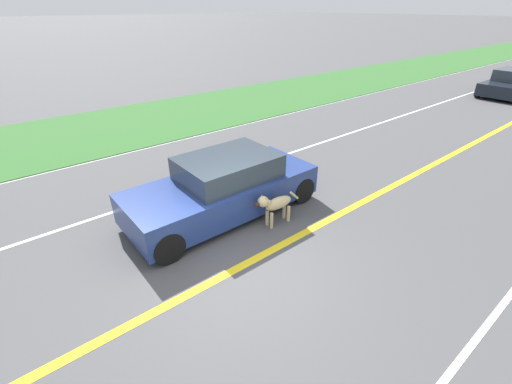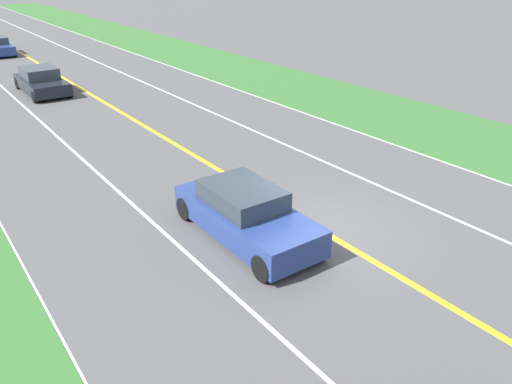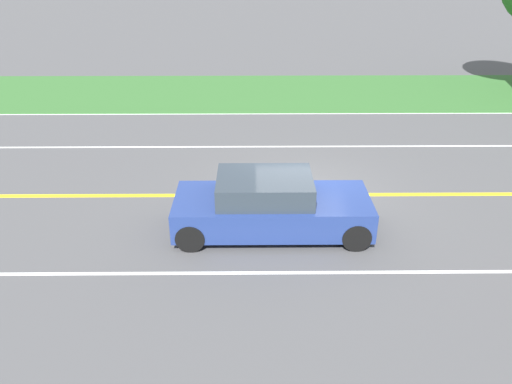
# 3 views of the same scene
# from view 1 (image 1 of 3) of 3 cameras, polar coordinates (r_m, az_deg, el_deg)

# --- Properties ---
(ground_plane) EXTENTS (400.00, 400.00, 0.00)m
(ground_plane) POSITION_cam_1_polar(r_m,az_deg,el_deg) (6.64, -2.85, -12.48)
(ground_plane) COLOR #4C4C4F
(centre_divider_line) EXTENTS (0.18, 160.00, 0.01)m
(centre_divider_line) POSITION_cam_1_polar(r_m,az_deg,el_deg) (6.63, -2.85, -12.45)
(centre_divider_line) COLOR yellow
(centre_divider_line) RESTS_ON ground
(lane_edge_line_right) EXTENTS (0.14, 160.00, 0.01)m
(lane_edge_line_right) POSITION_cam_1_polar(r_m,az_deg,el_deg) (12.25, -22.88, 5.51)
(lane_edge_line_right) COLOR white
(lane_edge_line_right) RESTS_ON ground
(lane_dash_same_dir) EXTENTS (0.10, 160.00, 0.01)m
(lane_dash_same_dir) POSITION_cam_1_polar(r_m,az_deg,el_deg) (9.21, -15.96, -0.79)
(lane_dash_same_dir) COLOR white
(lane_dash_same_dir) RESTS_ON ground
(grass_verge_right) EXTENTS (6.00, 160.00, 0.03)m
(grass_verge_right) POSITION_cam_1_polar(r_m,az_deg,el_deg) (15.01, -26.56, 8.82)
(grass_verge_right) COLOR #33662D
(grass_verge_right) RESTS_ON ground
(ego_car) EXTENTS (1.85, 4.48, 1.40)m
(ego_car) POSITION_cam_1_polar(r_m,az_deg,el_deg) (7.95, -5.38, 0.74)
(ego_car) COLOR navy
(ego_car) RESTS_ON ground
(dog) EXTENTS (0.28, 1.24, 0.84)m
(dog) POSITION_cam_1_polar(r_m,az_deg,el_deg) (7.53, 3.15, -2.03)
(dog) COLOR #D1B784
(dog) RESTS_ON ground
(car_trailing_near) EXTENTS (1.93, 4.44, 1.35)m
(car_trailing_near) POSITION_cam_1_polar(r_m,az_deg,el_deg) (23.94, 36.86, 14.25)
(car_trailing_near) COLOR black
(car_trailing_near) RESTS_ON ground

